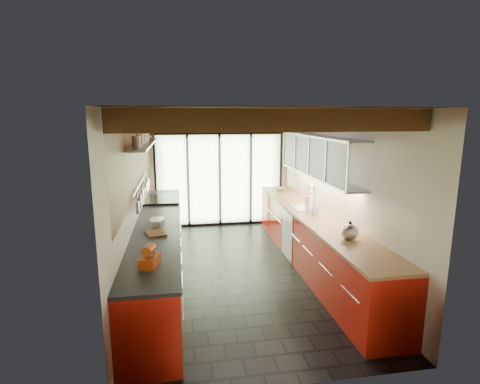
{
  "coord_description": "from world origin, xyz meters",
  "views": [
    {
      "loc": [
        -0.93,
        -5.75,
        2.52
      ],
      "look_at": [
        0.09,
        0.4,
        1.25
      ],
      "focal_mm": 28.0,
      "sensor_mm": 36.0,
      "label": 1
    }
  ],
  "objects": [
    {
      "name": "ground",
      "position": [
        0.0,
        0.0,
        0.0
      ],
      "size": [
        5.5,
        5.5,
        0.0
      ],
      "primitive_type": "plane",
      "color": "black",
      "rests_on": "ground"
    },
    {
      "name": "glass_door",
      "position": [
        0.0,
        2.69,
        1.66
      ],
      "size": [
        2.95,
        0.1,
        2.9
      ],
      "color": "#C6EAAD",
      "rests_on": "ground"
    },
    {
      "name": "sink_assembly",
      "position": [
        1.29,
        0.4,
        0.96
      ],
      "size": [
        0.45,
        0.52,
        0.43
      ],
      "color": "silver",
      "rests_on": "right_counter"
    },
    {
      "name": "bowl",
      "position": [
        1.27,
        2.05,
        0.94
      ],
      "size": [
        0.24,
        0.24,
        0.05
      ],
      "primitive_type": "imported",
      "rotation": [
        0.0,
        0.0,
        0.37
      ],
      "color": "silver",
      "rests_on": "right_counter"
    },
    {
      "name": "upper_cabinets_right",
      "position": [
        1.43,
        0.3,
        1.85
      ],
      "size": [
        0.34,
        3.0,
        3.0
      ],
      "color": "silver",
      "rests_on": "ground"
    },
    {
      "name": "pot_small",
      "position": [
        -1.27,
        -0.18,
        0.96
      ],
      "size": [
        0.23,
        0.23,
        0.09
      ],
      "primitive_type": "cylinder",
      "rotation": [
        0.0,
        0.0,
        0.04
      ],
      "color": "silver",
      "rests_on": "left_counter"
    },
    {
      "name": "kettle",
      "position": [
        1.27,
        -1.33,
        1.04
      ],
      "size": [
        0.26,
        0.3,
        0.27
      ],
      "color": "silver",
      "rests_on": "right_counter"
    },
    {
      "name": "range_stove",
      "position": [
        -1.28,
        1.45,
        0.47
      ],
      "size": [
        0.66,
        0.9,
        0.97
      ],
      "color": "silver",
      "rests_on": "ground"
    },
    {
      "name": "left_counter",
      "position": [
        -1.28,
        0.0,
        0.46
      ],
      "size": [
        0.68,
        5.0,
        0.92
      ],
      "color": "red",
      "rests_on": "ground"
    },
    {
      "name": "room_shell",
      "position": [
        0.0,
        0.0,
        1.65
      ],
      "size": [
        5.5,
        5.5,
        5.5
      ],
      "color": "silver",
      "rests_on": "ground"
    },
    {
      "name": "cutting_board",
      "position": [
        -1.27,
        -0.69,
        0.93
      ],
      "size": [
        0.32,
        0.39,
        0.03
      ],
      "primitive_type": "cube",
      "rotation": [
        0.0,
        0.0,
        0.27
      ],
      "color": "brown",
      "rests_on": "left_counter"
    },
    {
      "name": "paper_towel",
      "position": [
        1.27,
        0.24,
        1.05
      ],
      "size": [
        0.15,
        0.15,
        0.3
      ],
      "color": "white",
      "rests_on": "right_counter"
    },
    {
      "name": "soap_bottle",
      "position": [
        1.27,
        -0.07,
        1.03
      ],
      "size": [
        0.11,
        0.12,
        0.22
      ],
      "primitive_type": "imported",
      "rotation": [
        0.0,
        0.0,
        -0.17
      ],
      "color": "silver",
      "rests_on": "right_counter"
    },
    {
      "name": "pot_large",
      "position": [
        -1.27,
        -0.41,
        0.98
      ],
      "size": [
        0.26,
        0.26,
        0.13
      ],
      "primitive_type": "cylinder",
      "rotation": [
        0.0,
        0.0,
        0.39
      ],
      "color": "silver",
      "rests_on": "left_counter"
    },
    {
      "name": "left_wall_fixtures",
      "position": [
        -1.47,
        0.29,
        1.78
      ],
      "size": [
        0.28,
        2.6,
        0.96
      ],
      "color": "silver",
      "rests_on": "ground"
    },
    {
      "name": "stand_mixer",
      "position": [
        -1.27,
        -1.81,
        1.02
      ],
      "size": [
        0.23,
        0.31,
        0.25
      ],
      "color": "#BB400F",
      "rests_on": "left_counter"
    },
    {
      "name": "right_counter",
      "position": [
        1.27,
        0.0,
        0.46
      ],
      "size": [
        0.68,
        5.0,
        0.92
      ],
      "color": "red",
      "rests_on": "ground"
    },
    {
      "name": "ceiling_beams",
      "position": [
        -0.0,
        0.38,
        2.46
      ],
      "size": [
        3.14,
        5.06,
        4.9
      ],
      "color": "#593316",
      "rests_on": "ground"
    }
  ]
}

